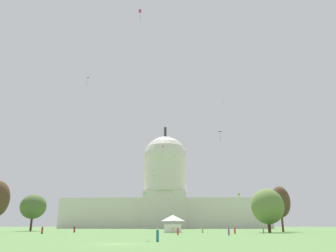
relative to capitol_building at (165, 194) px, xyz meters
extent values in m
plane|color=#567F42|center=(2.26, -176.42, -21.53)|extent=(800.00, 800.00, 0.00)
cube|color=beige|center=(-32.75, 0.00, -12.35)|extent=(65.49, 22.53, 18.36)
cube|color=beige|center=(32.75, 0.00, -12.35)|extent=(65.49, 22.53, 18.36)
cube|color=beige|center=(0.00, 0.00, -10.11)|extent=(26.84, 24.78, 22.83)
cylinder|color=beige|center=(0.00, 0.00, 12.44)|extent=(28.26, 28.26, 22.28)
sphere|color=beige|center=(0.00, 0.00, 23.58)|extent=(29.42, 29.42, 29.42)
cylinder|color=#2D3833|center=(0.00, 0.00, 41.87)|extent=(1.80, 1.80, 7.15)
cube|color=white|center=(7.17, -120.01, -20.42)|extent=(4.67, 4.37, 2.22)
pyramid|color=white|center=(7.17, -120.01, -17.62)|extent=(4.91, 4.59, 1.69)
cylinder|color=#4C3823|center=(41.19, -107.34, -18.41)|extent=(0.66, 0.66, 6.24)
ellipsoid|color=#4C3823|center=(41.19, -107.34, -12.40)|extent=(8.88, 8.91, 9.65)
cylinder|color=#42301E|center=(-42.28, -98.73, -18.67)|extent=(0.73, 0.73, 5.72)
ellipsoid|color=#4C6633|center=(-42.28, -98.73, -13.28)|extent=(11.88, 12.09, 8.41)
cylinder|color=#42301E|center=(33.81, -119.38, -19.46)|extent=(0.82, 0.82, 4.15)
ellipsoid|color=olive|center=(33.81, -119.38, -14.46)|extent=(10.77, 11.17, 9.75)
cylinder|color=gray|center=(29.46, -130.03, -20.79)|extent=(0.46, 0.46, 1.48)
sphere|color=#A37556|center=(29.46, -130.03, -19.93)|extent=(0.34, 0.34, 0.24)
cylinder|color=maroon|center=(-23.41, -134.66, -20.76)|extent=(0.58, 0.58, 1.54)
sphere|color=#A37556|center=(-23.41, -134.66, -19.88)|extent=(0.30, 0.30, 0.21)
cylinder|color=red|center=(22.37, -130.91, -20.89)|extent=(0.53, 0.53, 1.29)
sphere|color=brown|center=(22.37, -130.91, -20.14)|extent=(0.25, 0.25, 0.21)
cylinder|color=tan|center=(15.16, -122.43, -20.76)|extent=(0.56, 0.56, 1.54)
sphere|color=tan|center=(15.16, -122.43, -19.89)|extent=(0.28, 0.28, 0.21)
cylinder|color=maroon|center=(-20.63, -119.12, -20.75)|extent=(0.61, 0.61, 1.55)
sphere|color=#A37556|center=(-20.63, -119.12, -19.87)|extent=(0.29, 0.29, 0.22)
cylinder|color=#1E757A|center=(6.17, -171.30, -20.85)|extent=(0.45, 0.45, 1.35)
sphere|color=beige|center=(6.17, -171.30, -20.06)|extent=(0.31, 0.31, 0.24)
cylinder|color=#703D93|center=(18.83, -145.00, -20.87)|extent=(0.41, 0.41, 1.32)
sphere|color=tan|center=(18.83, -145.00, -20.10)|extent=(0.27, 0.27, 0.22)
cylinder|color=red|center=(8.59, -142.70, -20.81)|extent=(0.35, 0.35, 1.43)
sphere|color=beige|center=(8.59, -142.70, -20.00)|extent=(0.20, 0.20, 0.20)
cylinder|color=tan|center=(7.32, -126.44, -20.77)|extent=(0.41, 0.41, 1.51)
sphere|color=beige|center=(7.32, -126.44, -19.92)|extent=(0.26, 0.26, 0.20)
cube|color=gold|center=(-5.75, -20.37, 8.66)|extent=(1.10, 1.13, 0.58)
cube|color=gold|center=(-5.75, -20.37, 9.09)|extent=(1.10, 1.13, 0.58)
cylinder|color=gold|center=(-5.65, -20.37, 6.94)|extent=(0.09, 0.10, 3.07)
pyramid|color=#33BCDB|center=(27.18, -94.13, 27.05)|extent=(1.04, 1.33, 0.32)
cylinder|color=#33BCDB|center=(27.00, -94.03, 25.77)|extent=(0.25, 0.09, 1.63)
cube|color=red|center=(0.34, -39.94, 22.03)|extent=(0.82, 0.81, 0.32)
cube|color=red|center=(0.34, -39.94, 22.43)|extent=(0.82, 0.81, 0.32)
cylinder|color=red|center=(0.36, -39.94, 20.66)|extent=(0.37, 0.26, 2.45)
pyramid|color=black|center=(27.55, -76.51, 19.88)|extent=(1.66, 0.79, 0.26)
cylinder|color=black|center=(27.48, -76.19, 17.31)|extent=(0.15, 0.45, 3.37)
pyramid|color=green|center=(0.46, -136.94, -12.84)|extent=(1.23, 1.78, 0.24)
pyramid|color=blue|center=(-22.03, -115.00, 27.88)|extent=(1.36, 1.53, 0.33)
cylinder|color=blue|center=(-21.77, -114.80, 26.35)|extent=(0.35, 0.30, 1.97)
pyramid|color=pink|center=(5.72, -98.65, -9.73)|extent=(1.22, 1.31, 0.41)
cylinder|color=pink|center=(5.47, -98.46, -11.61)|extent=(0.44, 0.23, 2.93)
cube|color=#D1339E|center=(-0.63, -143.63, 32.65)|extent=(0.78, 0.82, 0.44)
cube|color=#D1339E|center=(-0.63, -143.63, 33.09)|extent=(0.78, 0.82, 0.44)
cylinder|color=teal|center=(-0.47, -143.63, 31.08)|extent=(0.18, 0.36, 2.84)
cube|color=#8CD133|center=(40.99, -38.04, -4.22)|extent=(1.16, 1.23, 0.71)
cube|color=#8CD133|center=(40.99, -38.04, -3.68)|extent=(1.16, 1.23, 0.71)
cylinder|color=#8CD133|center=(41.14, -38.04, -5.16)|extent=(0.15, 0.09, 1.42)
camera|label=1|loc=(8.82, -213.18, -19.58)|focal=34.35mm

